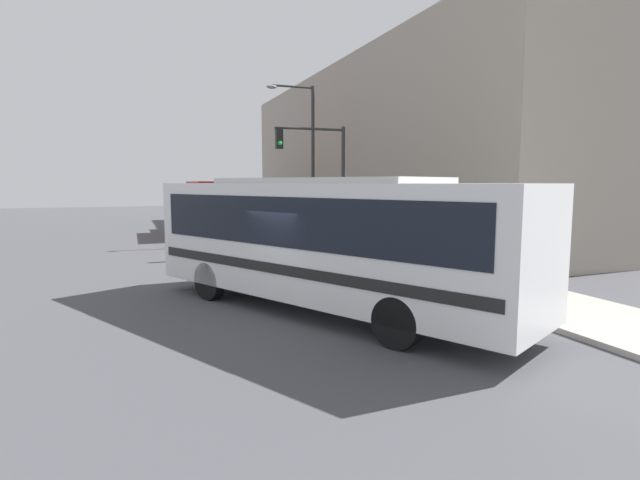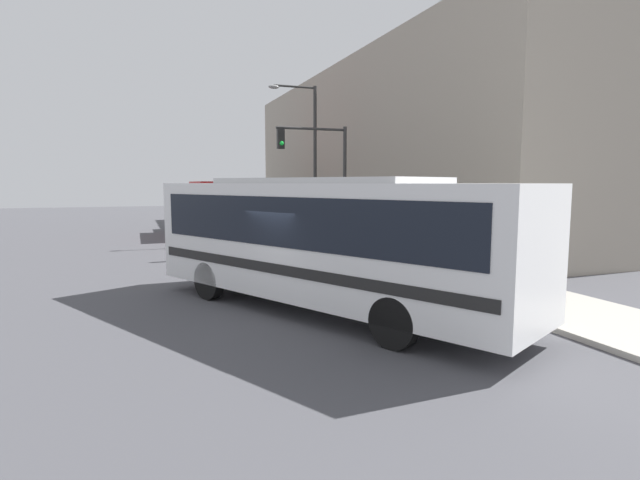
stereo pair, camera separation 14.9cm
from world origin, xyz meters
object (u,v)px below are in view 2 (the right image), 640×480
traffic_light_pole (322,166)px  street_lamp (310,151)px  delivery_truck (212,206)px  fire_hydrant (394,256)px  pedestrian_near_corner (332,226)px  city_bus (324,235)px

traffic_light_pole → street_lamp: 4.45m
traffic_light_pole → street_lamp: bearing=78.3°
street_lamp → delivery_truck: bearing=125.2°
fire_hydrant → pedestrian_near_corner: (0.56, 7.64, 0.45)m
delivery_truck → traffic_light_pole: size_ratio=1.53×
city_bus → fire_hydrant: 6.71m
street_lamp → pedestrian_near_corner: street_lamp is taller
city_bus → traffic_light_pole: 10.58m
delivery_truck → pedestrian_near_corner: 9.20m
delivery_truck → fire_hydrant: 16.03m
traffic_light_pole → pedestrian_near_corner: traffic_light_pole is taller
street_lamp → fire_hydrant: bearing=-89.6°
delivery_truck → street_lamp: size_ratio=1.05×
fire_hydrant → traffic_light_pole: 6.14m
delivery_truck → city_bus: bearing=-90.5°
city_bus → pedestrian_near_corner: bearing=40.6°
traffic_light_pole → street_lamp: size_ratio=0.69×
pedestrian_near_corner → delivery_truck: bearing=122.5°
fire_hydrant → street_lamp: street_lamp is taller
city_bus → delivery_truck: city_bus is taller
street_lamp → city_bus: bearing=-107.8°
fire_hydrant → city_bus: bearing=-133.9°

